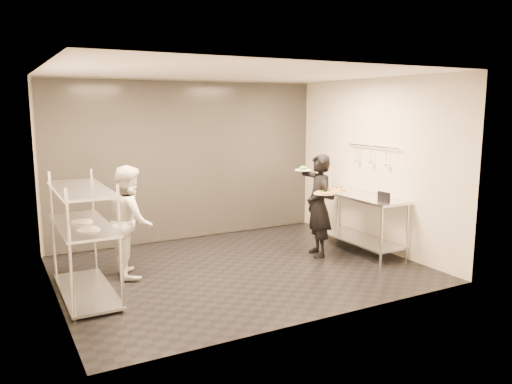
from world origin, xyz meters
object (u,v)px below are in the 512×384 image
bottle_green (322,182)px  bottle_clear (330,181)px  pizza_plate_near (324,193)px  salad_plate (303,169)px  prep_counter (358,212)px  pizza_plate_far (338,190)px  waiter (319,206)px  pass_rack (84,236)px  pos_monitor (384,197)px  chef (130,221)px  bottle_dark (327,183)px

bottle_green → bottle_clear: 0.18m
pizza_plate_near → salad_plate: (-0.05, 0.51, 0.31)m
prep_counter → bottle_green: 0.90m
pizza_plate_far → waiter: bearing=130.3°
pass_rack → waiter: bearing=0.3°
pass_rack → pizza_plate_far: bearing=-3.2°
pass_rack → pizza_plate_far: (3.74, -0.21, 0.31)m
salad_plate → bottle_clear: salad_plate is taller
waiter → pizza_plate_far: size_ratio=5.35×
salad_plate → pos_monitor: size_ratio=1.21×
pizza_plate_far → salad_plate: (-0.31, 0.49, 0.29)m
chef → pos_monitor: (3.51, -1.23, 0.23)m
pass_rack → prep_counter: (4.33, 0.00, -0.14)m
salad_plate → pizza_plate_near: bearing=-84.9°
bottle_green → prep_counter: bearing=-77.6°
salad_plate → bottle_clear: (0.91, 0.52, -0.34)m
bottle_clear → pizza_plate_near: bearing=-130.2°
pizza_plate_near → bottle_clear: size_ratio=1.46×
waiter → chef: (-2.85, 0.49, -0.03)m
pos_monitor → bottle_green: bottle_green is taller
prep_counter → bottle_clear: size_ratio=8.21×
pos_monitor → bottle_clear: size_ratio=1.02×
waiter → pos_monitor: 1.01m
pass_rack → salad_plate: (3.43, 0.29, 0.60)m
prep_counter → pizza_plate_far: 0.77m
bottle_green → bottle_dark: bearing=-7.0°
chef → bottle_clear: 3.66m
waiter → bottle_clear: bearing=149.8°
prep_counter → bottle_dark: bottle_dark is taller
bottle_clear → salad_plate: bearing=-150.5°
pizza_plate_far → bottle_clear: (0.60, 1.01, -0.05)m
pizza_plate_far → pos_monitor: (0.47, -0.51, -0.07)m
pass_rack → waiter: 3.55m
pass_rack → prep_counter: 4.33m
pizza_plate_near → pos_monitor: size_ratio=1.44×
salad_plate → bottle_dark: bearing=30.5°
salad_plate → prep_counter: bearing=-17.4°
chef → pos_monitor: chef is taller
pizza_plate_near → pizza_plate_far: pizza_plate_far is taller
waiter → pizza_plate_near: size_ratio=5.04×
waiter → bottle_dark: 1.05m
pizza_plate_far → prep_counter: bearing=19.6°
bottle_clear → bottle_dark: (-0.09, -0.03, -0.02)m
pizza_plate_far → chef: bearing=166.8°
waiter → pizza_plate_far: 0.40m
prep_counter → salad_plate: (-0.90, 0.28, 0.74)m
pizza_plate_far → pos_monitor: pizza_plate_far is taller
pos_monitor → pizza_plate_near: bearing=144.4°
bottle_green → bottle_dark: bottle_green is taller
waiter → salad_plate: (-0.12, 0.27, 0.56)m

